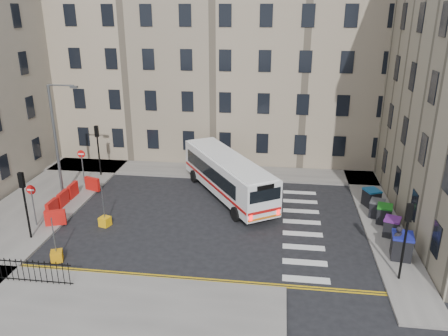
% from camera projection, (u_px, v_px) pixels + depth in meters
% --- Properties ---
extents(ground, '(120.00, 120.00, 0.00)m').
position_uv_depth(ground, '(239.00, 221.00, 28.14)').
color(ground, black).
rests_on(ground, ground).
extents(pavement_north, '(36.00, 3.20, 0.15)m').
position_uv_depth(pavement_north, '(179.00, 170.00, 36.86)').
color(pavement_north, slate).
rests_on(pavement_north, ground).
extents(pavement_east, '(2.40, 26.00, 0.15)m').
position_uv_depth(pavement_east, '(372.00, 202.00, 30.73)').
color(pavement_east, slate).
rests_on(pavement_east, ground).
extents(pavement_west, '(6.00, 22.00, 0.15)m').
position_uv_depth(pavement_west, '(43.00, 202.00, 30.77)').
color(pavement_west, slate).
rests_on(pavement_west, ground).
extents(pavement_sw, '(20.00, 6.00, 0.15)m').
position_uv_depth(pavement_sw, '(63.00, 311.00, 19.67)').
color(pavement_sw, slate).
rests_on(pavement_sw, ground).
extents(terrace_north, '(38.30, 10.80, 17.20)m').
position_uv_depth(terrace_north, '(182.00, 58.00, 40.47)').
color(terrace_north, gray).
rests_on(terrace_north, ground).
extents(traffic_light_east, '(0.28, 0.22, 4.10)m').
position_uv_depth(traffic_light_east, '(406.00, 230.00, 20.98)').
color(traffic_light_east, black).
rests_on(traffic_light_east, pavement_east).
extents(traffic_light_nw, '(0.28, 0.22, 4.10)m').
position_uv_depth(traffic_light_nw, '(98.00, 143.00, 34.69)').
color(traffic_light_nw, black).
rests_on(traffic_light_nw, pavement_west).
extents(traffic_light_sw, '(0.28, 0.22, 4.10)m').
position_uv_depth(traffic_light_sw, '(24.00, 195.00, 24.91)').
color(traffic_light_sw, black).
rests_on(traffic_light_sw, pavement_west).
extents(streetlamp, '(0.50, 0.22, 8.14)m').
position_uv_depth(streetlamp, '(56.00, 140.00, 30.11)').
color(streetlamp, '#595B5E').
rests_on(streetlamp, pavement_west).
extents(no_entry_north, '(0.60, 0.08, 3.00)m').
position_uv_depth(no_entry_north, '(82.00, 160.00, 33.16)').
color(no_entry_north, '#595B5E').
rests_on(no_entry_north, pavement_west).
extents(no_entry_south, '(0.60, 0.08, 3.00)m').
position_uv_depth(no_entry_south, '(32.00, 197.00, 26.64)').
color(no_entry_south, '#595B5E').
rests_on(no_entry_south, pavement_west).
extents(roadworks_barriers, '(1.66, 6.26, 1.00)m').
position_uv_depth(roadworks_barriers, '(68.00, 199.00, 29.84)').
color(roadworks_barriers, red).
rests_on(roadworks_barriers, pavement_west).
extents(bus, '(7.82, 10.40, 2.93)m').
position_uv_depth(bus, '(228.00, 174.00, 31.31)').
color(bus, white).
rests_on(bus, ground).
extents(wheelie_bin_a, '(1.28, 1.41, 1.38)m').
position_uv_depth(wheelie_bin_a, '(401.00, 246.00, 23.55)').
color(wheelie_bin_a, black).
rests_on(wheelie_bin_a, pavement_east).
extents(wheelie_bin_b, '(1.19, 1.27, 1.12)m').
position_uv_depth(wheelie_bin_b, '(392.00, 227.00, 25.87)').
color(wheelie_bin_b, black).
rests_on(wheelie_bin_b, pavement_east).
extents(wheelie_bin_c, '(1.14, 1.24, 1.16)m').
position_uv_depth(wheelie_bin_c, '(384.00, 214.00, 27.46)').
color(wheelie_bin_c, black).
rests_on(wheelie_bin_c, pavement_east).
extents(wheelie_bin_d, '(1.17, 1.25, 1.12)m').
position_uv_depth(wheelie_bin_d, '(377.00, 208.00, 28.28)').
color(wheelie_bin_d, black).
rests_on(wheelie_bin_d, pavement_east).
extents(wheelie_bin_e, '(1.27, 1.35, 1.19)m').
position_uv_depth(wheelie_bin_e, '(371.00, 198.00, 29.81)').
color(wheelie_bin_e, black).
rests_on(wheelie_bin_e, pavement_east).
extents(pedestrian, '(0.83, 0.74, 1.90)m').
position_uv_depth(pedestrian, '(396.00, 242.00, 23.40)').
color(pedestrian, black).
rests_on(pedestrian, pavement_east).
extents(bollard_yellow, '(0.75, 0.75, 0.60)m').
position_uv_depth(bollard_yellow, '(105.00, 221.00, 27.44)').
color(bollard_yellow, '#F1A90D').
rests_on(bollard_yellow, ground).
extents(bollard_chevron, '(0.79, 0.79, 0.60)m').
position_uv_depth(bollard_chevron, '(57.00, 256.00, 23.60)').
color(bollard_chevron, '#CA840B').
rests_on(bollard_chevron, ground).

